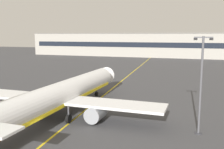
{
  "coord_description": "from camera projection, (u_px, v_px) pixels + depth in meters",
  "views": [
    {
      "loc": [
        18.65,
        -24.61,
        12.51
      ],
      "look_at": [
        7.02,
        9.87,
        6.85
      ],
      "focal_mm": 40.8,
      "sensor_mm": 36.0,
      "label": 1
    }
  ],
  "objects": [
    {
      "name": "terminal_building",
      "position": [
        157.0,
        45.0,
        145.02
      ],
      "size": [
        155.55,
        12.4,
        13.75
      ],
      "color": "#9E998E",
      "rests_on": "ground"
    },
    {
      "name": "apron_lamp_post",
      "position": [
        201.0,
        84.0,
        31.63
      ],
      "size": [
        2.24,
        0.9,
        12.38
      ],
      "color": "#515156",
      "rests_on": "ground"
    },
    {
      "name": "ground_plane",
      "position": [
        31.0,
        139.0,
        30.86
      ],
      "size": [
        400.0,
        400.0,
        0.0
      ],
      "primitive_type": "plane",
      "color": "#3D3D3F"
    },
    {
      "name": "taxiway_centreline",
      "position": [
        111.0,
        89.0,
        58.94
      ],
      "size": [
        13.04,
        179.57,
        0.01
      ],
      "primitive_type": "cube",
      "rotation": [
        0.0,
        0.0,
        0.07
      ],
      "color": "yellow",
      "rests_on": "ground"
    },
    {
      "name": "airliner_foreground",
      "position": [
        59.0,
        96.0,
        38.5
      ],
      "size": [
        32.06,
        41.44,
        11.65
      ],
      "color": "white",
      "rests_on": "ground"
    }
  ]
}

